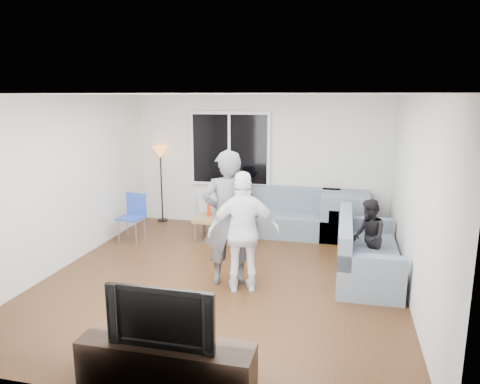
% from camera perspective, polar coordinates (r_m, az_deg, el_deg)
% --- Properties ---
extents(floor, '(5.00, 5.50, 0.04)m').
position_cam_1_polar(floor, '(6.57, -2.09, -11.08)').
color(floor, '#56351C').
rests_on(floor, ground).
extents(ceiling, '(5.00, 5.50, 0.04)m').
position_cam_1_polar(ceiling, '(6.03, -2.29, 12.61)').
color(ceiling, white).
rests_on(ceiling, ground).
extents(wall_back, '(5.00, 0.04, 2.60)m').
position_cam_1_polar(wall_back, '(8.83, 2.62, 3.90)').
color(wall_back, silver).
rests_on(wall_back, ground).
extents(wall_front, '(5.00, 0.04, 2.60)m').
position_cam_1_polar(wall_front, '(3.68, -13.90, -8.52)').
color(wall_front, silver).
rests_on(wall_front, ground).
extents(wall_left, '(0.04, 5.50, 2.60)m').
position_cam_1_polar(wall_left, '(7.25, -21.77, 1.19)').
color(wall_left, silver).
rests_on(wall_left, ground).
extents(wall_right, '(0.04, 5.50, 2.60)m').
position_cam_1_polar(wall_right, '(6.02, 21.61, -0.91)').
color(wall_right, silver).
rests_on(wall_right, ground).
extents(window_frame, '(1.62, 0.06, 1.47)m').
position_cam_1_polar(window_frame, '(8.85, -1.30, 5.56)').
color(window_frame, white).
rests_on(window_frame, wall_back).
extents(window_glass, '(1.50, 0.02, 1.35)m').
position_cam_1_polar(window_glass, '(8.81, -1.37, 5.53)').
color(window_glass, black).
rests_on(window_glass, window_frame).
extents(window_mullion, '(0.05, 0.03, 1.35)m').
position_cam_1_polar(window_mullion, '(8.80, -1.38, 5.52)').
color(window_mullion, white).
rests_on(window_mullion, window_frame).
extents(radiator, '(1.30, 0.12, 0.62)m').
position_cam_1_polar(radiator, '(9.04, -1.33, -2.30)').
color(radiator, silver).
rests_on(radiator, floor).
extents(potted_plant, '(0.22, 0.19, 0.34)m').
position_cam_1_polar(potted_plant, '(8.83, 0.65, 0.53)').
color(potted_plant, '#326126').
rests_on(potted_plant, radiator).
extents(vase, '(0.16, 0.16, 0.16)m').
position_cam_1_polar(vase, '(8.94, -1.79, 0.09)').
color(vase, silver).
rests_on(vase, radiator).
extents(sofa_back_section, '(2.30, 0.85, 0.85)m').
position_cam_1_polar(sofa_back_section, '(8.45, 4.81, -2.57)').
color(sofa_back_section, slate).
rests_on(sofa_back_section, floor).
extents(sofa_right_section, '(2.00, 0.85, 0.85)m').
position_cam_1_polar(sofa_right_section, '(6.77, 16.12, -6.82)').
color(sofa_right_section, slate).
rests_on(sofa_right_section, floor).
extents(sofa_corner, '(0.85, 0.85, 0.85)m').
position_cam_1_polar(sofa_corner, '(8.37, 13.27, -3.02)').
color(sofa_corner, slate).
rests_on(sofa_corner, floor).
extents(cushion_yellow, '(0.44, 0.39, 0.14)m').
position_cam_1_polar(cushion_yellow, '(8.56, -0.55, -1.75)').
color(cushion_yellow, gold).
rests_on(cushion_yellow, sofa_back_section).
extents(cushion_red, '(0.37, 0.32, 0.13)m').
position_cam_1_polar(cushion_red, '(8.68, -1.52, -1.56)').
color(cushion_red, maroon).
rests_on(cushion_red, sofa_back_section).
extents(coffee_table, '(1.13, 0.65, 0.40)m').
position_cam_1_polar(coffee_table, '(8.15, -1.86, -4.74)').
color(coffee_table, tan).
rests_on(coffee_table, floor).
extents(pitcher, '(0.17, 0.17, 0.17)m').
position_cam_1_polar(pitcher, '(8.02, -2.41, -2.92)').
color(pitcher, maroon).
rests_on(pitcher, coffee_table).
extents(side_chair, '(0.45, 0.45, 0.86)m').
position_cam_1_polar(side_chair, '(8.20, -13.80, -3.31)').
color(side_chair, '#2848B1').
rests_on(side_chair, floor).
extents(floor_lamp, '(0.32, 0.32, 1.56)m').
position_cam_1_polar(floor_lamp, '(9.35, -10.06, 0.96)').
color(floor_lamp, orange).
rests_on(floor_lamp, floor).
extents(player_left, '(0.80, 0.66, 1.88)m').
position_cam_1_polar(player_left, '(6.09, -1.62, -3.36)').
color(player_left, '#4F5055').
rests_on(player_left, floor).
extents(player_right, '(1.03, 0.65, 1.63)m').
position_cam_1_polar(player_right, '(5.89, 0.51, -5.18)').
color(player_right, white).
rests_on(player_right, floor).
extents(spectator_right, '(0.53, 0.62, 1.12)m').
position_cam_1_polar(spectator_right, '(6.78, 16.17, -5.59)').
color(spectator_right, black).
rests_on(spectator_right, floor).
extents(spectator_back, '(0.82, 0.55, 1.18)m').
position_cam_1_polar(spectator_back, '(8.57, 0.12, -1.19)').
color(spectator_back, black).
rests_on(spectator_back, floor).
extents(tv_console, '(1.60, 0.40, 0.44)m').
position_cam_1_polar(tv_console, '(4.32, -9.44, -21.03)').
color(tv_console, '#2F2117').
rests_on(tv_console, floor).
extents(television, '(0.98, 0.13, 0.56)m').
position_cam_1_polar(television, '(4.07, -9.69, -15.11)').
color(television, black).
rests_on(television, tv_console).
extents(bottle_b, '(0.08, 0.08, 0.24)m').
position_cam_1_polar(bottle_b, '(8.01, -2.93, -2.69)').
color(bottle_b, '#167B18').
rests_on(bottle_b, coffee_table).
extents(bottle_e, '(0.07, 0.07, 0.23)m').
position_cam_1_polar(bottle_e, '(8.04, 1.01, -2.62)').
color(bottle_e, black).
rests_on(bottle_e, coffee_table).
extents(bottle_a, '(0.07, 0.07, 0.22)m').
position_cam_1_polar(bottle_a, '(8.21, -4.02, -2.37)').
color(bottle_a, red).
rests_on(bottle_a, coffee_table).
extents(bottle_c, '(0.07, 0.07, 0.23)m').
position_cam_1_polar(bottle_c, '(8.19, -1.20, -2.39)').
color(bottle_c, black).
rests_on(bottle_c, coffee_table).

